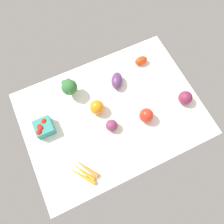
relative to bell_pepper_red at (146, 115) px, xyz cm
name	(u,v)px	position (x,y,z in cm)	size (l,w,h in cm)	color
tablecloth	(112,114)	(-16.40, 11.08, -5.51)	(104.00, 76.00, 2.00)	white
bell_pepper_red	(146,115)	(0.00, 0.00, 0.00)	(8.18, 8.18, 9.01)	red
bell_pepper_orange	(97,107)	(-23.43, 16.58, 0.02)	(8.31, 8.31, 9.06)	orange
red_onion_near_basket	(185,98)	(26.17, -0.04, -0.42)	(8.16, 8.16, 8.16)	maroon
red_onion_center	(112,125)	(-20.27, 3.31, -1.10)	(6.80, 6.80, 6.80)	#7F3056
eggplant	(117,81)	(-5.14, 27.82, -1.08)	(11.09, 6.86, 6.86)	#5C3465
roma_tomato	(141,61)	(15.37, 34.69, -1.93)	(8.35, 5.15, 5.15)	red
carrot_bunch	(83,171)	(-44.62, -12.55, -3.32)	(15.26, 17.60, 2.60)	orange
berry_basket	(44,127)	(-55.35, 18.56, -0.67)	(9.81, 9.81, 7.85)	teal
broccoli_head	(69,87)	(-33.20, 33.95, 3.41)	(9.23, 10.69, 12.69)	#98C981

